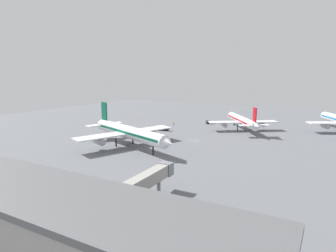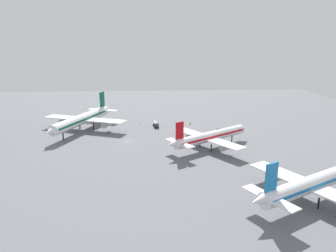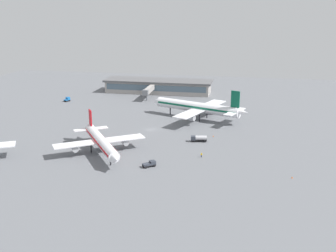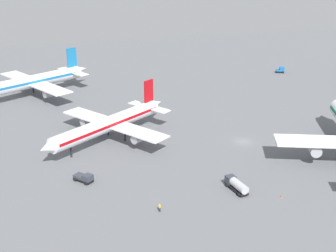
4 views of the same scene
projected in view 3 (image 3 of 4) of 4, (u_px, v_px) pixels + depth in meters
ground at (151, 130)px, 182.47m from camera, size 288.00×288.00×0.00m
terminal_building at (158, 86)px, 257.26m from camera, size 65.70×17.75×7.83m
airplane_taxiing at (101, 141)px, 152.25m from camera, size 30.93×36.67×12.82m
airplane_distant at (198, 107)px, 197.82m from camera, size 49.01×40.42×15.55m
fuel_truck at (199, 138)px, 166.13m from camera, size 6.52×2.99×2.50m
baggage_tug at (67, 99)px, 234.68m from camera, size 3.20×3.68×2.30m
pushback_tractor at (150, 164)px, 140.83m from camera, size 4.61×4.26×1.90m
ground_crew_worker at (201, 155)px, 149.41m from camera, size 0.57×0.46×1.67m
jet_bridge at (149, 90)px, 239.31m from camera, size 3.13×18.37×6.74m
safety_cone_near_gate at (292, 177)px, 131.57m from camera, size 0.44×0.44×0.60m
safety_cone_mid_apron at (213, 136)px, 172.66m from camera, size 0.44×0.44×0.60m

